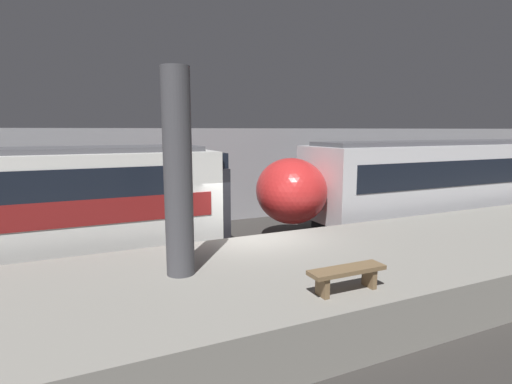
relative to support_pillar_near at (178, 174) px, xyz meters
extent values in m
plane|color=#33302D|center=(2.63, 2.16, -3.13)|extent=(120.00, 120.00, 0.00)
cube|color=gray|center=(2.63, -0.36, -2.60)|extent=(40.00, 5.04, 1.06)
cube|color=#939399|center=(2.63, 8.58, -1.10)|extent=(50.00, 0.15, 4.06)
cylinder|color=#47474C|center=(0.00, 0.00, 0.00)|extent=(0.57, 0.57, 4.13)
cube|color=black|center=(13.28, 4.37, -2.83)|extent=(13.09, 2.46, 0.61)
cube|color=silver|center=(13.28, 4.37, -1.13)|extent=(14.22, 3.01, 2.77)
cube|color=#4C4C51|center=(13.28, 4.37, 0.33)|extent=(13.65, 2.10, 0.16)
cube|color=black|center=(13.28, 2.86, -0.80)|extent=(13.09, 0.02, 1.00)
ellipsoid|color=red|center=(5.07, 4.37, -1.27)|extent=(2.42, 2.77, 2.33)
sphere|color=#F2EFCC|center=(4.12, 4.37, -1.69)|extent=(0.20, 0.20, 0.20)
cube|color=black|center=(2.09, 4.37, -1.36)|extent=(0.25, 2.95, 2.22)
cube|color=black|center=(2.09, 4.37, -0.25)|extent=(0.25, 2.64, 0.89)
sphere|color=#EA4C42|center=(2.25, 3.70, -1.74)|extent=(0.18, 0.18, 0.18)
sphere|color=#EA4C42|center=(2.25, 5.05, -1.74)|extent=(0.18, 0.18, 0.18)
cube|color=brown|center=(2.00, -2.16, -1.86)|extent=(0.10, 0.32, 0.41)
cube|color=brown|center=(3.05, -2.16, -1.86)|extent=(0.10, 0.32, 0.41)
cube|color=brown|center=(2.53, -2.16, -1.66)|extent=(1.50, 0.40, 0.08)
camera|label=1|loc=(-1.87, -7.78, 0.86)|focal=28.00mm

